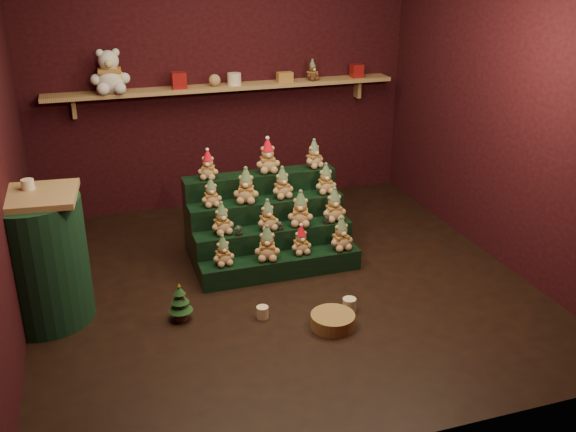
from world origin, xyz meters
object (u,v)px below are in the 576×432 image
object	(u,v)px
snow_globe_b	(280,225)
mini_christmas_tree	(180,302)
wicker_basket	(333,321)
brown_bear	(312,70)
snow_globe_a	(239,230)
white_bear	(109,65)
mug_left	(262,312)
mug_right	(349,305)
side_table	(39,259)
snow_globe_c	(326,219)
riser_tier_front	(281,266)

from	to	relation	value
snow_globe_b	mini_christmas_tree	size ratio (longest dim) A/B	0.25
wicker_basket	brown_bear	distance (m)	3.04
snow_globe_a	snow_globe_b	size ratio (longest dim) A/B	1.12
snow_globe_a	brown_bear	size ratio (longest dim) A/B	0.42
wicker_basket	white_bear	world-z (taller)	white_bear
snow_globe_a	white_bear	bearing A→B (deg)	118.79
mug_left	brown_bear	world-z (taller)	brown_bear
mug_left	snow_globe_a	bearing A→B (deg)	89.00
mug_right	brown_bear	size ratio (longest dim) A/B	0.50
side_table	snow_globe_b	bearing A→B (deg)	13.05
snow_globe_c	side_table	distance (m)	2.39
riser_tier_front	brown_bear	size ratio (longest dim) A/B	6.62
mug_right	wicker_basket	distance (m)	0.27
riser_tier_front	mug_right	distance (m)	0.79
snow_globe_c	mini_christmas_tree	world-z (taller)	snow_globe_c
snow_globe_c	mug_left	world-z (taller)	snow_globe_c
white_bear	wicker_basket	bearing A→B (deg)	-61.22
snow_globe_a	snow_globe_c	bearing A→B (deg)	0.00
wicker_basket	brown_bear	bearing A→B (deg)	73.73
snow_globe_c	brown_bear	distance (m)	1.90
riser_tier_front	white_bear	world-z (taller)	white_bear
white_bear	brown_bear	bearing A→B (deg)	2.21
mini_christmas_tree	white_bear	size ratio (longest dim) A/B	0.60
mug_right	snow_globe_c	bearing A→B (deg)	80.95
snow_globe_a	mug_right	bearing A→B (deg)	-53.37
side_table	white_bear	distance (m)	2.23
side_table	mini_christmas_tree	size ratio (longest dim) A/B	3.22
snow_globe_a	wicker_basket	world-z (taller)	snow_globe_a
mug_left	side_table	bearing A→B (deg)	162.00
snow_globe_a	brown_bear	world-z (taller)	brown_bear
snow_globe_c	snow_globe_a	bearing A→B (deg)	180.00
mug_left	mini_christmas_tree	bearing A→B (deg)	164.94
mug_left	mug_right	size ratio (longest dim) A/B	0.87
snow_globe_a	mini_christmas_tree	size ratio (longest dim) A/B	0.28
snow_globe_c	mug_right	bearing A→B (deg)	-99.05
mini_christmas_tree	wicker_basket	size ratio (longest dim) A/B	0.95
riser_tier_front	mug_left	bearing A→B (deg)	-119.18
riser_tier_front	snow_globe_b	xyz separation A→B (m)	(0.04, 0.16, 0.31)
snow_globe_c	white_bear	size ratio (longest dim) A/B	0.15
snow_globe_c	wicker_basket	xyz separation A→B (m)	(-0.35, -1.05, -0.35)
wicker_basket	riser_tier_front	bearing A→B (deg)	97.89
mug_right	wicker_basket	bearing A→B (deg)	-140.33
snow_globe_a	mug_left	distance (m)	0.85
brown_bear	snow_globe_a	bearing A→B (deg)	-148.70
mug_right	brown_bear	world-z (taller)	brown_bear
snow_globe_c	riser_tier_front	bearing A→B (deg)	-161.19
snow_globe_a	mini_christmas_tree	xyz separation A→B (m)	(-0.61, -0.61, -0.25)
snow_globe_b	side_table	bearing A→B (deg)	-172.34
snow_globe_b	brown_bear	size ratio (longest dim) A/B	0.37
snow_globe_c	mug_right	size ratio (longest dim) A/B	0.75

